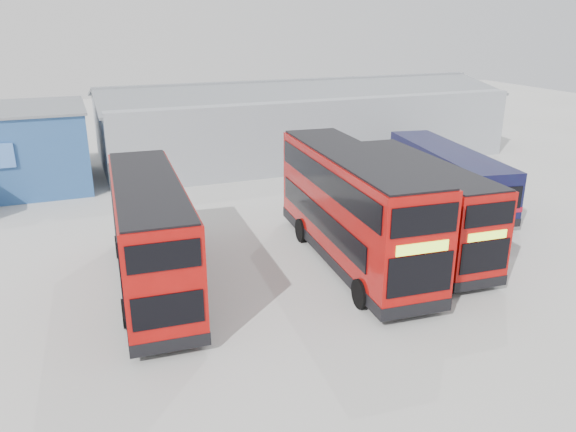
{
  "coord_description": "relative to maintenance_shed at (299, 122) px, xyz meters",
  "views": [
    {
      "loc": [
        -9.02,
        -20.79,
        10.38
      ],
      "look_at": [
        -0.45,
        0.89,
        2.1
      ],
      "focal_mm": 35.0,
      "sensor_mm": 36.0,
      "label": 1
    }
  ],
  "objects": [
    {
      "name": "single_decker_blue",
      "position": [
        3.46,
        -14.44,
        -1.05
      ],
      "size": [
        4.61,
        11.79,
        3.13
      ],
      "rotation": [
        0.0,
        0.0,
        2.97
      ],
      "color": "black",
      "rests_on": "ground"
    },
    {
      "name": "double_decker_centre",
      "position": [
        -5.89,
        -20.33,
        -0.14
      ],
      "size": [
        3.68,
        11.88,
        4.95
      ],
      "rotation": [
        0.0,
        0.0,
        -0.07
      ],
      "color": "#A00B09",
      "rests_on": "ground"
    },
    {
      "name": "ground_plane",
      "position": [
        -8.0,
        -20.0,
        -2.6
      ],
      "size": [
        120.0,
        120.0,
        0.0
      ],
      "primitive_type": "plane",
      "color": "#A0A09B",
      "rests_on": "ground"
    },
    {
      "name": "maintenance_shed",
      "position": [
        0.0,
        0.0,
        0.0
      ],
      "size": [
        30.5,
        12.0,
        5.89
      ],
      "color": "#90959D",
      "rests_on": "ground"
    },
    {
      "name": "double_decker_left",
      "position": [
        -14.51,
        -19.82,
        -0.35
      ],
      "size": [
        3.23,
        10.84,
        4.53
      ],
      "rotation": [
        0.0,
        0.0,
        3.08
      ],
      "color": "#A00B09",
      "rests_on": "ground"
    },
    {
      "name": "double_decker_right",
      "position": [
        -2.39,
        -20.21,
        -0.49
      ],
      "size": [
        3.08,
        10.16,
        4.24
      ],
      "rotation": [
        0.0,
        0.0,
        -0.07
      ],
      "color": "#A00B09",
      "rests_on": "ground"
    }
  ]
}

